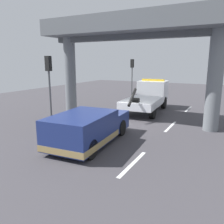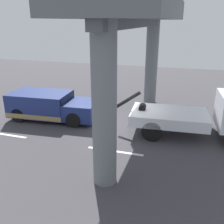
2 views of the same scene
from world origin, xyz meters
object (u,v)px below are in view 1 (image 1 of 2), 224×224
object	(u,v)px
tow_truck_white	(148,96)
traffic_light_near	(49,75)
traffic_light_far	(132,70)
traffic_cone_orange	(99,120)
towed_van_green	(88,128)

from	to	relation	value
tow_truck_white	traffic_light_near	bearing A→B (deg)	150.02
traffic_light_far	traffic_cone_orange	distance (m)	12.15
tow_truck_white	traffic_light_far	size ratio (longest dim) A/B	1.75
towed_van_green	traffic_cone_orange	xyz separation A→B (m)	(3.40, 1.44, -0.51)
traffic_light_near	traffic_cone_orange	world-z (taller)	traffic_light_near
traffic_light_near	traffic_light_far	xyz separation A→B (m)	(13.00, 0.00, -0.05)
traffic_light_far	traffic_light_near	bearing A→B (deg)	-180.00
towed_van_green	traffic_light_near	world-z (taller)	traffic_light_near
towed_van_green	traffic_cone_orange	distance (m)	3.73
tow_truck_white	towed_van_green	distance (m)	8.92
traffic_light_near	traffic_cone_orange	bearing A→B (deg)	-61.00
traffic_cone_orange	traffic_light_near	bearing A→B (deg)	119.00
towed_van_green	traffic_light_far	size ratio (longest dim) A/B	1.28
towed_van_green	traffic_light_near	bearing A→B (deg)	64.78
towed_van_green	traffic_light_far	distance (m)	15.65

